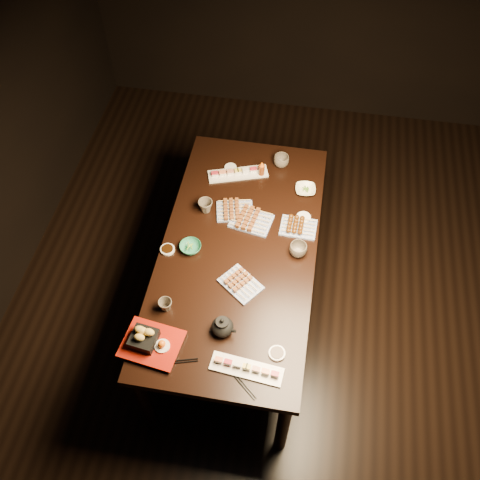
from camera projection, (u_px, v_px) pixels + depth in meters
name	position (u px, v px, depth m)	size (l,w,h in m)	color
ground	(292.00, 351.00, 3.54)	(5.00, 5.00, 0.00)	black
dining_table	(239.00, 283.00, 3.41)	(0.90, 1.80, 0.75)	black
sushi_platter_near	(247.00, 368.00, 2.65)	(0.37, 0.10, 0.04)	white
sushi_platter_far	(238.00, 172.00, 3.45)	(0.38, 0.11, 0.05)	white
yakitori_plate_center	(251.00, 219.00, 3.21)	(0.24, 0.18, 0.06)	#828EB6
yakitori_plate_right	(241.00, 282.00, 2.94)	(0.22, 0.16, 0.06)	#828EB6
yakitori_plate_left	(235.00, 209.00, 3.26)	(0.22, 0.16, 0.06)	#828EB6
tsukune_plate	(299.00, 225.00, 3.18)	(0.21, 0.16, 0.05)	#828EB6
edamame_bowl_green	(190.00, 247.00, 3.10)	(0.13, 0.13, 0.04)	#287B57
edamame_bowl_cream	(305.00, 190.00, 3.37)	(0.13, 0.13, 0.03)	#F1EBC5
tempura_tray	(151.00, 341.00, 2.70)	(0.30, 0.24, 0.11)	black
teacup_near_left	(165.00, 305.00, 2.85)	(0.07, 0.07, 0.07)	#4F473C
teacup_mid_right	(298.00, 250.00, 3.06)	(0.10, 0.10, 0.08)	#4F473C
teacup_far_left	(206.00, 206.00, 3.25)	(0.09, 0.09, 0.08)	#4F473C
teacup_far_right	(281.00, 161.00, 3.49)	(0.10, 0.10, 0.08)	#4F473C
teapot	(222.00, 325.00, 2.75)	(0.14, 0.14, 0.12)	black
condiment_bottle	(262.00, 169.00, 3.42)	(0.04, 0.04, 0.12)	#6B2D0E
sauce_dish_west	(168.00, 250.00, 3.10)	(0.08, 0.08, 0.01)	white
sauce_dish_east	(304.00, 217.00, 3.24)	(0.09, 0.09, 0.02)	white
sauce_dish_se	(277.00, 353.00, 2.71)	(0.09, 0.09, 0.02)	white
sauce_dish_nw	(231.00, 168.00, 3.50)	(0.08, 0.08, 0.01)	white
chopsticks_near	(176.00, 362.00, 2.69)	(0.22, 0.02, 0.01)	black
chopsticks_se	(241.00, 382.00, 2.62)	(0.22, 0.02, 0.01)	black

